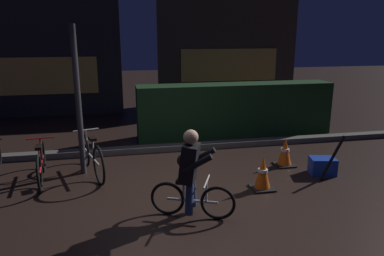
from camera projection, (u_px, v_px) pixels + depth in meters
ground_plane at (187, 193)px, 5.76m from camera, size 40.00×40.00×0.00m
sidewalk_curb at (168, 148)px, 7.83m from camera, size 12.00×0.24×0.12m
hedge_row at (235, 110)px, 8.88m from camera, size 4.80×0.70×1.28m
storefront_left at (38, 58)px, 10.83m from camera, size 4.88×0.54×3.52m
storefront_right at (228, 33)px, 12.50m from camera, size 4.88×0.54×4.97m
street_post at (78, 102)px, 6.24m from camera, size 0.10×0.10×2.61m
parked_bike_left_mid at (41, 163)px, 6.14m from camera, size 0.46×1.52×0.70m
parked_bike_center_left at (91, 156)px, 6.40m from camera, size 0.58×1.62×0.78m
traffic_cone_near at (263, 174)px, 5.83m from camera, size 0.36×0.36×0.55m
traffic_cone_far at (285, 152)px, 6.88m from camera, size 0.36×0.36×0.55m
blue_crate at (322, 166)px, 6.50m from camera, size 0.50×0.41×0.30m
cyclist at (191, 173)px, 4.87m from camera, size 1.11×0.65×1.25m
closed_umbrella at (332, 158)px, 6.20m from camera, size 0.45×0.10×0.77m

